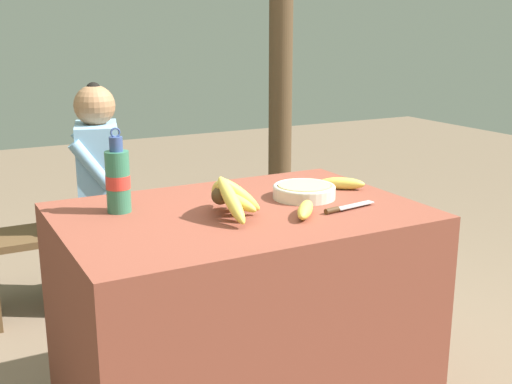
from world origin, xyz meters
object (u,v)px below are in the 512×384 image
object	(u,v)px
banana_bunch_ripe	(229,195)
banana_bunch_green	(216,196)
water_bottle	(118,180)
support_post_far	(281,62)
serving_bowl	(304,190)
knife	(342,208)
seated_vendor	(90,180)
loose_banana_front	(305,210)
wooden_bench	(133,231)
loose_banana_side	(342,183)

from	to	relation	value
banana_bunch_ripe	banana_bunch_green	bearing A→B (deg)	67.63
water_bottle	support_post_far	world-z (taller)	support_post_far
serving_bowl	knife	size ratio (longest dim) A/B	1.05
serving_bowl	banana_bunch_green	bearing A→B (deg)	80.63
water_bottle	seated_vendor	distance (m)	1.12
water_bottle	banana_bunch_green	bearing A→B (deg)	52.37
loose_banana_front	banana_bunch_green	xyz separation A→B (m)	(0.33, 1.44, -0.34)
knife	wooden_bench	size ratio (longest dim) A/B	0.13
loose_banana_front	banana_bunch_green	world-z (taller)	loose_banana_front
knife	support_post_far	distance (m)	2.07
loose_banana_side	banana_bunch_green	world-z (taller)	loose_banana_side
water_bottle	seated_vendor	xyz separation A→B (m)	(0.16, 1.08, -0.25)
loose_banana_front	loose_banana_side	world-z (taller)	same
wooden_bench	banana_bunch_green	bearing A→B (deg)	0.28
serving_bowl	water_bottle	world-z (taller)	water_bottle
knife	wooden_bench	world-z (taller)	knife
water_bottle	serving_bowl	bearing A→B (deg)	-12.22
serving_bowl	loose_banana_side	world-z (taller)	serving_bowl
serving_bowl	water_bottle	distance (m)	0.67
banana_bunch_ripe	banana_bunch_green	xyz separation A→B (m)	(0.55, 1.33, -0.39)
serving_bowl	wooden_bench	xyz separation A→B (m)	(-0.28, 1.24, -0.47)
seated_vendor	knife	bearing A→B (deg)	124.35
banana_bunch_green	seated_vendor	bearing A→B (deg)	-178.05
banana_bunch_ripe	knife	xyz separation A→B (m)	(0.37, -0.12, -0.06)
banana_bunch_green	wooden_bench	bearing A→B (deg)	-179.72
seated_vendor	loose_banana_front	bearing A→B (deg)	119.00
banana_bunch_ripe	wooden_bench	distance (m)	1.42
wooden_bench	seated_vendor	size ratio (longest dim) A/B	1.44
knife	wooden_bench	xyz separation A→B (m)	(-0.30, 1.45, -0.45)
wooden_bench	banana_bunch_green	distance (m)	0.50
loose_banana_front	support_post_far	xyz separation A→B (m)	(0.97, 1.85, 0.36)
wooden_bench	support_post_far	distance (m)	1.46
water_bottle	banana_bunch_green	size ratio (longest dim) A/B	1.05
banana_bunch_ripe	loose_banana_front	bearing A→B (deg)	-28.40
wooden_bench	support_post_far	xyz separation A→B (m)	(1.13, 0.41, 0.83)
loose_banana_front	seated_vendor	bearing A→B (deg)	104.43
loose_banana_side	seated_vendor	world-z (taller)	seated_vendor
knife	wooden_bench	bearing A→B (deg)	93.25
wooden_bench	seated_vendor	xyz separation A→B (m)	(-0.21, -0.02, 0.30)
loose_banana_side	wooden_bench	world-z (taller)	loose_banana_side
water_bottle	banana_bunch_ripe	bearing A→B (deg)	-36.09
banana_bunch_ripe	wooden_bench	world-z (taller)	banana_bunch_ripe
water_bottle	knife	distance (m)	0.76
loose_banana_front	banana_bunch_ripe	bearing A→B (deg)	151.60
loose_banana_side	support_post_far	size ratio (longest dim) A/B	0.07
loose_banana_front	loose_banana_side	size ratio (longest dim) A/B	1.05
loose_banana_side	seated_vendor	size ratio (longest dim) A/B	0.14
support_post_far	seated_vendor	bearing A→B (deg)	-162.17
banana_bunch_ripe	loose_banana_side	bearing A→B (deg)	12.90
support_post_far	banana_bunch_ripe	bearing A→B (deg)	-124.56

